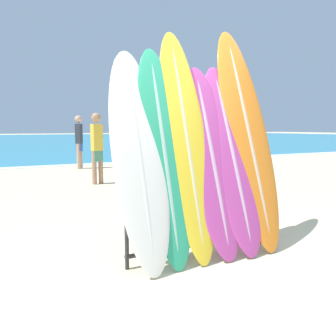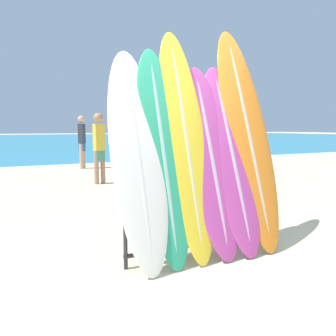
{
  "view_description": "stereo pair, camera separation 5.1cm",
  "coord_description": "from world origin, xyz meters",
  "px_view_note": "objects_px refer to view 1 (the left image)",
  "views": [
    {
      "loc": [
        -1.85,
        -2.6,
        1.33
      ],
      "look_at": [
        -0.08,
        1.02,
        0.83
      ],
      "focal_mm": 35.0,
      "sensor_mm": 36.0,
      "label": 1
    },
    {
      "loc": [
        -1.8,
        -2.63,
        1.33
      ],
      "look_at": [
        -0.08,
        1.02,
        0.83
      ],
      "focal_mm": 35.0,
      "sensor_mm": 36.0,
      "label": 2
    }
  ],
  "objects_px": {
    "person_near_water": "(97,145)",
    "person_mid_beach": "(79,140)",
    "surfboard_rack": "(202,214)",
    "surfboard_slot_1": "(164,154)",
    "surfboard_slot_4": "(232,156)",
    "surfboard_slot_0": "(139,157)",
    "surfboard_slot_3": "(211,159)",
    "surfboard_slot_5": "(247,135)",
    "surfboard_slot_2": "(186,142)"
  },
  "relations": [
    {
      "from": "person_near_water",
      "to": "person_mid_beach",
      "type": "distance_m",
      "value": 3.19
    },
    {
      "from": "surfboard_slot_3",
      "to": "person_mid_beach",
      "type": "bearing_deg",
      "value": 88.82
    },
    {
      "from": "surfboard_slot_2",
      "to": "surfboard_slot_5",
      "type": "height_order",
      "value": "surfboard_slot_5"
    },
    {
      "from": "surfboard_rack",
      "to": "surfboard_slot_1",
      "type": "height_order",
      "value": "surfboard_slot_1"
    },
    {
      "from": "surfboard_rack",
      "to": "surfboard_slot_5",
      "type": "height_order",
      "value": "surfboard_slot_5"
    },
    {
      "from": "surfboard_slot_4",
      "to": "person_mid_beach",
      "type": "distance_m",
      "value": 7.97
    },
    {
      "from": "surfboard_slot_0",
      "to": "person_near_water",
      "type": "distance_m",
      "value": 4.84
    },
    {
      "from": "surfboard_slot_4",
      "to": "surfboard_slot_3",
      "type": "bearing_deg",
      "value": -178.64
    },
    {
      "from": "surfboard_slot_0",
      "to": "surfboard_slot_3",
      "type": "relative_size",
      "value": 1.05
    },
    {
      "from": "surfboard_slot_0",
      "to": "surfboard_slot_3",
      "type": "height_order",
      "value": "surfboard_slot_0"
    },
    {
      "from": "surfboard_slot_2",
      "to": "surfboard_slot_3",
      "type": "height_order",
      "value": "surfboard_slot_2"
    },
    {
      "from": "surfboard_slot_2",
      "to": "person_mid_beach",
      "type": "bearing_deg",
      "value": 86.83
    },
    {
      "from": "surfboard_rack",
      "to": "surfboard_slot_1",
      "type": "xyz_separation_m",
      "value": [
        -0.41,
        0.06,
        0.63
      ]
    },
    {
      "from": "surfboard_slot_0",
      "to": "surfboard_slot_4",
      "type": "height_order",
      "value": "surfboard_slot_0"
    },
    {
      "from": "surfboard_slot_1",
      "to": "person_mid_beach",
      "type": "xyz_separation_m",
      "value": [
        0.71,
        7.96,
        -0.13
      ]
    },
    {
      "from": "surfboard_slot_2",
      "to": "surfboard_slot_4",
      "type": "height_order",
      "value": "surfboard_slot_2"
    },
    {
      "from": "surfboard_slot_2",
      "to": "surfboard_slot_1",
      "type": "bearing_deg",
      "value": -172.95
    },
    {
      "from": "person_near_water",
      "to": "surfboard_rack",
      "type": "bearing_deg",
      "value": -107.52
    },
    {
      "from": "surfboard_rack",
      "to": "surfboard_slot_4",
      "type": "distance_m",
      "value": 0.71
    },
    {
      "from": "surfboard_rack",
      "to": "surfboard_slot_5",
      "type": "relative_size",
      "value": 0.67
    },
    {
      "from": "surfboard_slot_0",
      "to": "person_near_water",
      "type": "height_order",
      "value": "surfboard_slot_0"
    },
    {
      "from": "surfboard_slot_2",
      "to": "surfboard_slot_3",
      "type": "bearing_deg",
      "value": -10.67
    },
    {
      "from": "surfboard_slot_1",
      "to": "person_near_water",
      "type": "height_order",
      "value": "surfboard_slot_1"
    },
    {
      "from": "surfboard_slot_1",
      "to": "person_mid_beach",
      "type": "distance_m",
      "value": 7.99
    },
    {
      "from": "surfboard_slot_1",
      "to": "surfboard_slot_4",
      "type": "height_order",
      "value": "surfboard_slot_1"
    },
    {
      "from": "surfboard_slot_1",
      "to": "surfboard_slot_4",
      "type": "distance_m",
      "value": 0.81
    },
    {
      "from": "surfboard_slot_2",
      "to": "surfboard_slot_4",
      "type": "xyz_separation_m",
      "value": [
        0.54,
        -0.05,
        -0.17
      ]
    },
    {
      "from": "surfboard_slot_3",
      "to": "surfboard_slot_4",
      "type": "distance_m",
      "value": 0.26
    },
    {
      "from": "surfboard_slot_3",
      "to": "surfboard_slot_4",
      "type": "bearing_deg",
      "value": 1.36
    },
    {
      "from": "surfboard_slot_5",
      "to": "person_near_water",
      "type": "bearing_deg",
      "value": 96.94
    },
    {
      "from": "surfboard_slot_3",
      "to": "surfboard_slot_4",
      "type": "xyz_separation_m",
      "value": [
        0.26,
        0.01,
        0.02
      ]
    },
    {
      "from": "person_near_water",
      "to": "surfboard_slot_1",
      "type": "bearing_deg",
      "value": -112.38
    },
    {
      "from": "surfboard_slot_5",
      "to": "person_near_water",
      "type": "xyz_separation_m",
      "value": [
        -0.57,
        4.7,
        -0.33
      ]
    },
    {
      "from": "surfboard_rack",
      "to": "person_mid_beach",
      "type": "relative_size",
      "value": 0.97
    },
    {
      "from": "surfboard_slot_4",
      "to": "surfboard_slot_5",
      "type": "xyz_separation_m",
      "value": [
        0.27,
        0.08,
        0.23
      ]
    },
    {
      "from": "surfboard_rack",
      "to": "surfboard_slot_1",
      "type": "relative_size",
      "value": 0.78
    },
    {
      "from": "person_near_water",
      "to": "person_mid_beach",
      "type": "height_order",
      "value": "person_mid_beach"
    },
    {
      "from": "surfboard_slot_3",
      "to": "person_near_water",
      "type": "relative_size",
      "value": 1.2
    },
    {
      "from": "person_mid_beach",
      "to": "surfboard_slot_4",
      "type": "bearing_deg",
      "value": 33.95
    },
    {
      "from": "surfboard_slot_4",
      "to": "person_near_water",
      "type": "bearing_deg",
      "value": 93.58
    },
    {
      "from": "surfboard_slot_1",
      "to": "surfboard_slot_3",
      "type": "xyz_separation_m",
      "value": [
        0.55,
        -0.02,
        -0.07
      ]
    },
    {
      "from": "surfboard_slot_4",
      "to": "person_near_water",
      "type": "distance_m",
      "value": 4.79
    },
    {
      "from": "surfboard_slot_3",
      "to": "surfboard_slot_5",
      "type": "relative_size",
      "value": 0.8
    },
    {
      "from": "person_mid_beach",
      "to": "surfboard_slot_5",
      "type": "bearing_deg",
      "value": 35.94
    },
    {
      "from": "surfboard_slot_3",
      "to": "surfboard_slot_4",
      "type": "height_order",
      "value": "surfboard_slot_4"
    },
    {
      "from": "surfboard_slot_2",
      "to": "person_mid_beach",
      "type": "distance_m",
      "value": 7.94
    },
    {
      "from": "surfboard_rack",
      "to": "surfboard_slot_0",
      "type": "bearing_deg",
      "value": 175.15
    },
    {
      "from": "surfboard_slot_1",
      "to": "surfboard_slot_4",
      "type": "bearing_deg",
      "value": -0.84
    },
    {
      "from": "surfboard_slot_0",
      "to": "person_mid_beach",
      "type": "xyz_separation_m",
      "value": [
        0.97,
        7.97,
        -0.11
      ]
    },
    {
      "from": "person_near_water",
      "to": "surfboard_slot_0",
      "type": "bearing_deg",
      "value": -115.47
    }
  ]
}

